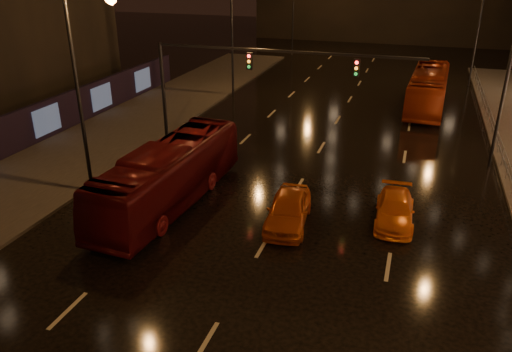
# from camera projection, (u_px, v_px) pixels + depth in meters

# --- Properties ---
(ground) EXTENTS (140.00, 140.00, 0.00)m
(ground) POSITION_uv_depth(u_px,v_px,m) (315.00, 159.00, 29.18)
(ground) COLOR black
(ground) RESTS_ON ground
(sidewalk_left) EXTENTS (7.00, 70.00, 0.15)m
(sidewalk_left) POSITION_uv_depth(u_px,v_px,m) (66.00, 161.00, 28.66)
(sidewalk_left) COLOR #38332D
(sidewalk_left) RESTS_ON ground
(traffic_signal) EXTENTS (15.31, 0.32, 6.20)m
(traffic_signal) POSITION_uv_depth(u_px,v_px,m) (232.00, 72.00, 28.71)
(traffic_signal) COLOR black
(traffic_signal) RESTS_ON ground
(bus_red) EXTENTS (2.97, 10.77, 2.97)m
(bus_red) POSITION_uv_depth(u_px,v_px,m) (169.00, 175.00, 23.39)
(bus_red) COLOR #500B0E
(bus_red) RESTS_ON ground
(bus_curb) EXTENTS (3.09, 10.97, 3.02)m
(bus_curb) POSITION_uv_depth(u_px,v_px,m) (428.00, 89.00, 38.33)
(bus_curb) COLOR #A02E10
(bus_curb) RESTS_ON ground
(taxi_near) EXTENTS (2.15, 4.43, 1.46)m
(taxi_near) POSITION_uv_depth(u_px,v_px,m) (288.00, 210.00, 21.79)
(taxi_near) COLOR #C85012
(taxi_near) RESTS_ON ground
(taxi_far) EXTENTS (1.80, 4.08, 1.17)m
(taxi_far) POSITION_uv_depth(u_px,v_px,m) (395.00, 210.00, 22.07)
(taxi_far) COLOR orange
(taxi_far) RESTS_ON ground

